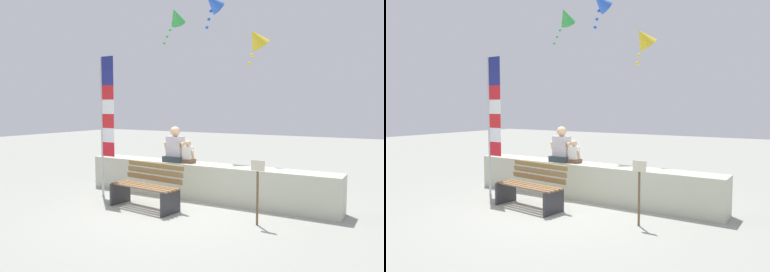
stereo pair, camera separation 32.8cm
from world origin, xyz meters
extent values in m
plane|color=gray|center=(0.00, 0.00, 0.00)|extent=(40.00, 40.00, 0.00)
cube|color=beige|center=(0.00, 1.17, 0.38)|extent=(5.84, 0.58, 0.77)
cube|color=#855F43|center=(-0.62, -0.31, 0.45)|extent=(1.49, 0.24, 0.03)
cube|color=olive|center=(-0.60, -0.20, 0.45)|extent=(1.49, 0.24, 0.03)
cube|color=olive|center=(-0.59, -0.09, 0.45)|extent=(1.49, 0.24, 0.03)
cube|color=#966A40|center=(-0.58, 0.02, 0.45)|extent=(1.49, 0.24, 0.03)
cube|color=olive|center=(-0.57, 0.13, 0.57)|extent=(1.49, 0.22, 0.10)
cube|color=olive|center=(-0.56, 0.15, 0.70)|extent=(1.49, 0.22, 0.10)
cube|color=olive|center=(-0.56, 0.18, 0.83)|extent=(1.49, 0.22, 0.10)
cube|color=#2D2D33|center=(-1.28, -0.06, 0.23)|extent=(0.11, 0.53, 0.45)
cube|color=#2D2D33|center=(0.08, -0.22, 0.23)|extent=(0.11, 0.53, 0.45)
cube|color=#2E3C44|center=(-0.70, 1.15, 0.83)|extent=(0.47, 0.38, 0.13)
cube|color=silver|center=(-0.70, 1.15, 1.12)|extent=(0.36, 0.23, 0.45)
cylinder|color=#DEB284|center=(-0.92, 1.13, 1.07)|extent=(0.07, 0.18, 0.33)
cylinder|color=#DEB284|center=(-0.47, 1.13, 1.07)|extent=(0.07, 0.18, 0.33)
sphere|color=#DEB284|center=(-0.70, 1.15, 1.46)|extent=(0.22, 0.22, 0.22)
cube|color=brown|center=(-0.36, 1.15, 0.81)|extent=(0.30, 0.24, 0.08)
cube|color=white|center=(-0.36, 1.15, 0.99)|extent=(0.23, 0.15, 0.28)
cylinder|color=#D7B088|center=(-0.51, 1.14, 0.96)|extent=(0.05, 0.11, 0.21)
cylinder|color=#D7B088|center=(-0.22, 1.14, 0.96)|extent=(0.05, 0.11, 0.21)
sphere|color=#D7B088|center=(-0.36, 1.15, 1.21)|extent=(0.14, 0.14, 0.14)
cylinder|color=#B7B7BC|center=(-2.10, 0.29, 1.56)|extent=(0.05, 0.05, 3.12)
cube|color=red|center=(-1.91, 0.29, 1.07)|extent=(0.33, 0.02, 0.32)
cube|color=white|center=(-1.91, 0.29, 1.38)|extent=(0.33, 0.02, 0.32)
cube|color=red|center=(-1.91, 0.29, 1.70)|extent=(0.33, 0.02, 0.32)
cube|color=white|center=(-1.91, 0.29, 2.01)|extent=(0.33, 0.02, 0.32)
cube|color=red|center=(-1.91, 0.29, 2.33)|extent=(0.33, 0.02, 0.32)
cube|color=navy|center=(-1.91, 0.29, 2.65)|extent=(0.33, 0.02, 0.32)
cube|color=navy|center=(-1.91, 0.29, 2.96)|extent=(0.33, 0.02, 0.32)
cone|color=yellow|center=(0.78, 2.29, 3.57)|extent=(0.73, 0.74, 0.59)
sphere|color=yellow|center=(0.70, 2.36, 3.39)|extent=(0.08, 0.08, 0.08)
sphere|color=yellow|center=(0.62, 2.42, 3.21)|extent=(0.08, 0.08, 0.08)
sphere|color=yellow|center=(0.55, 2.48, 3.03)|extent=(0.08, 0.08, 0.08)
cone|color=blue|center=(-0.39, 2.38, 4.55)|extent=(0.63, 0.68, 0.56)
sphere|color=blue|center=(-0.47, 2.43, 4.37)|extent=(0.08, 0.08, 0.08)
sphere|color=blue|center=(-0.55, 2.49, 4.19)|extent=(0.08, 0.08, 0.08)
sphere|color=blue|center=(-0.64, 2.54, 4.01)|extent=(0.08, 0.08, 0.08)
cone|color=green|center=(-2.00, 3.22, 4.58)|extent=(0.46, 0.64, 0.62)
sphere|color=green|center=(-2.10, 3.21, 4.40)|extent=(0.08, 0.08, 0.08)
sphere|color=green|center=(-2.20, 3.21, 4.22)|extent=(0.08, 0.08, 0.08)
sphere|color=green|center=(-2.30, 3.20, 4.04)|extent=(0.08, 0.08, 0.08)
sphere|color=green|center=(-2.40, 3.20, 3.86)|extent=(0.08, 0.08, 0.08)
cylinder|color=brown|center=(1.70, 0.01, 0.46)|extent=(0.04, 0.04, 0.92)
cube|color=beige|center=(1.70, 0.01, 1.02)|extent=(0.24, 0.02, 0.18)
camera|label=1|loc=(3.92, -5.95, 2.01)|focal=35.13mm
camera|label=2|loc=(4.20, -5.78, 2.01)|focal=35.13mm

